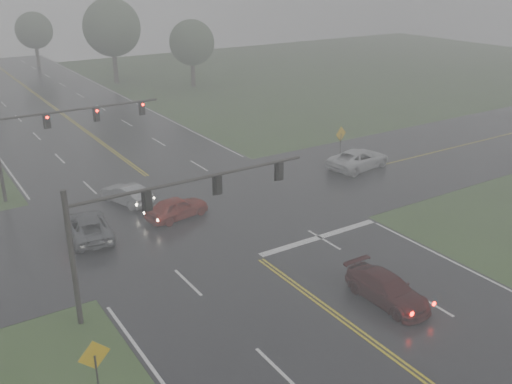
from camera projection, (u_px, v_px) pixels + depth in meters
main_road at (209, 222)px, 36.29m from camera, size 18.00×160.00×0.02m
cross_street at (195, 211)px, 37.85m from camera, size 120.00×14.00×0.02m
stop_bar at (320, 238)px, 34.20m from camera, size 8.50×0.50×0.01m
sedan_maroon at (386, 301)px, 27.73m from camera, size 1.95×4.68×1.35m
sedan_red at (178, 218)px, 36.85m from camera, size 4.42×2.37×1.43m
sedan_silver at (127, 203)px, 39.09m from camera, size 2.61×4.34×1.35m
car_grey at (89, 237)px, 34.22m from camera, size 2.92×5.27×1.40m
pickup_white at (358, 168)px, 45.82m from camera, size 5.89×3.35×1.55m
signal_gantry_near at (152, 212)px, 26.31m from camera, size 12.39×0.29×6.55m
signal_gantry_far at (51, 130)px, 39.60m from camera, size 11.79×0.33×6.50m
sign_diamond_west at (95, 363)px, 20.42m from camera, size 1.21×0.14×2.91m
sign_diamond_east at (341, 138)px, 46.79m from camera, size 1.22×0.27×2.96m
tree_ne_a at (112, 28)px, 76.09m from camera, size 7.66×7.66×11.25m
tree_e_near at (192, 43)px, 74.57m from camera, size 5.92×5.92×8.70m
tree_n_far at (34, 30)px, 89.88m from camera, size 5.75×5.75×8.45m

